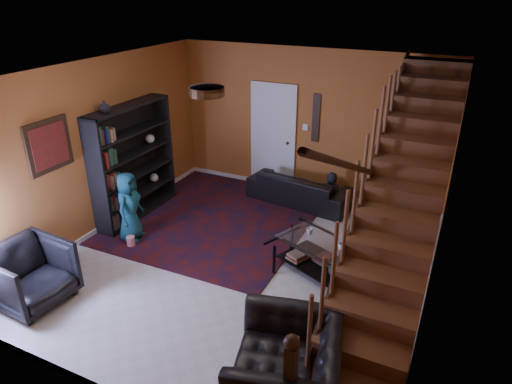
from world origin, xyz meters
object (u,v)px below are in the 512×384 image
(bookshelf, at_px, (134,164))
(sofa, at_px, (300,188))
(coffee_table, at_px, (322,256))
(armchair_right, at_px, (286,367))
(armchair_left, at_px, (31,275))

(bookshelf, distance_m, sofa, 3.07)
(sofa, distance_m, coffee_table, 2.31)
(armchair_right, distance_m, coffee_table, 2.27)
(sofa, bearing_deg, armchair_left, 71.17)
(bookshelf, bearing_deg, armchair_left, -82.18)
(sofa, relative_size, coffee_table, 1.36)
(bookshelf, relative_size, armchair_left, 2.20)
(bookshelf, height_order, armchair_right, bookshelf)
(coffee_table, bearing_deg, sofa, 118.18)
(sofa, distance_m, armchair_right, 4.51)
(bookshelf, bearing_deg, sofa, 34.61)
(armchair_right, relative_size, coffee_table, 0.83)
(armchair_left, height_order, armchair_right, armchair_left)
(armchair_left, distance_m, armchair_right, 3.55)
(sofa, xyz_separation_m, armchair_right, (1.44, -4.28, 0.10))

